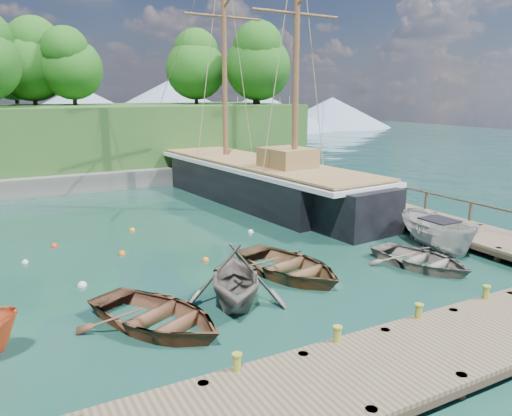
{
  "coord_description": "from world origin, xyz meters",
  "views": [
    {
      "loc": [
        -8.74,
        -14.83,
        7.16
      ],
      "look_at": [
        1.72,
        4.54,
        2.0
      ],
      "focal_mm": 35.0,
      "sensor_mm": 36.0,
      "label": 1
    }
  ],
  "objects_px": {
    "rowboat_0": "(157,328)",
    "schooner": "(257,184)",
    "rowboat_2": "(288,276)",
    "rowboat_3": "(420,267)",
    "cabin_boat_white": "(437,249)",
    "rowboat_1": "(235,303)"
  },
  "relations": [
    {
      "from": "rowboat_0",
      "to": "rowboat_2",
      "type": "height_order",
      "value": "rowboat_2"
    },
    {
      "from": "rowboat_0",
      "to": "schooner",
      "type": "xyz_separation_m",
      "value": [
        11.54,
        14.75,
        1.15
      ]
    },
    {
      "from": "rowboat_2",
      "to": "schooner",
      "type": "distance_m",
      "value": 14.08
    },
    {
      "from": "rowboat_1",
      "to": "rowboat_2",
      "type": "xyz_separation_m",
      "value": [
        3.02,
        1.37,
        0.0
      ]
    },
    {
      "from": "rowboat_0",
      "to": "rowboat_1",
      "type": "xyz_separation_m",
      "value": [
        2.95,
        0.5,
        0.0
      ]
    },
    {
      "from": "rowboat_2",
      "to": "cabin_boat_white",
      "type": "height_order",
      "value": "cabin_boat_white"
    },
    {
      "from": "rowboat_2",
      "to": "schooner",
      "type": "bearing_deg",
      "value": 54.16
    },
    {
      "from": "schooner",
      "to": "rowboat_1",
      "type": "bearing_deg",
      "value": -126.51
    },
    {
      "from": "rowboat_0",
      "to": "rowboat_2",
      "type": "bearing_deg",
      "value": -9.3
    },
    {
      "from": "rowboat_0",
      "to": "schooner",
      "type": "distance_m",
      "value": 18.76
    },
    {
      "from": "cabin_boat_white",
      "to": "rowboat_2",
      "type": "bearing_deg",
      "value": -173.44
    },
    {
      "from": "rowboat_1",
      "to": "cabin_boat_white",
      "type": "distance_m",
      "value": 10.95
    },
    {
      "from": "rowboat_1",
      "to": "rowboat_3",
      "type": "relative_size",
      "value": 0.95
    },
    {
      "from": "rowboat_0",
      "to": "schooner",
      "type": "relative_size",
      "value": 0.18
    },
    {
      "from": "rowboat_3",
      "to": "schooner",
      "type": "xyz_separation_m",
      "value": [
        0.15,
        14.65,
        1.15
      ]
    },
    {
      "from": "cabin_boat_white",
      "to": "schooner",
      "type": "relative_size",
      "value": 0.17
    },
    {
      "from": "rowboat_2",
      "to": "rowboat_3",
      "type": "height_order",
      "value": "rowboat_2"
    },
    {
      "from": "rowboat_1",
      "to": "rowboat_0",
      "type": "bearing_deg",
      "value": -146.38
    },
    {
      "from": "rowboat_2",
      "to": "cabin_boat_white",
      "type": "bearing_deg",
      "value": -15.47
    },
    {
      "from": "rowboat_0",
      "to": "rowboat_2",
      "type": "xyz_separation_m",
      "value": [
        5.97,
        1.87,
        0.0
      ]
    },
    {
      "from": "rowboat_0",
      "to": "rowboat_1",
      "type": "bearing_deg",
      "value": -17.11
    },
    {
      "from": "rowboat_1",
      "to": "cabin_boat_white",
      "type": "bearing_deg",
      "value": 29.08
    }
  ]
}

